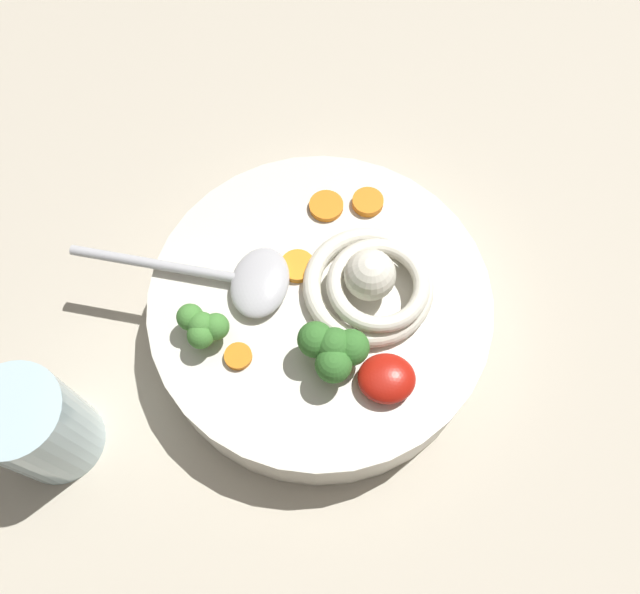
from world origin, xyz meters
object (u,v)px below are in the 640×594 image
at_px(soup_spoon, 242,279).
at_px(drinking_glass, 39,427).
at_px(noodle_pile, 371,283).
at_px(soup_bowl, 320,311).

xyz_separation_m(soup_spoon, drinking_glass, (-0.14, -0.11, -0.02)).
height_order(noodle_pile, soup_spoon, noodle_pile).
bearing_deg(soup_bowl, drinking_glass, -152.60).
bearing_deg(soup_bowl, soup_spoon, 170.58).
bearing_deg(soup_spoon, drinking_glass, 48.47).
distance_m(noodle_pile, drinking_glass, 0.26).
distance_m(noodle_pile, soup_spoon, 0.10).
bearing_deg(drinking_glass, noodle_pile, 24.72).
xyz_separation_m(soup_bowl, drinking_glass, (-0.20, -0.10, 0.02)).
distance_m(soup_bowl, noodle_pile, 0.06).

